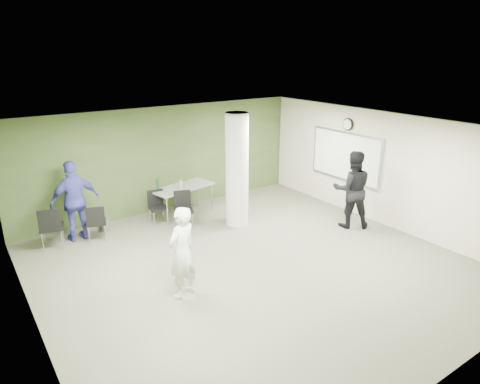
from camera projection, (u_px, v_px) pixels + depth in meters
floor at (252, 266)px, 8.73m from camera, size 8.00×8.00×0.00m
ceiling at (253, 130)px, 7.83m from camera, size 8.00×8.00×0.00m
wall_back at (164, 159)px, 11.39m from camera, size 8.00×2.80×0.02m
wall_left at (28, 256)px, 6.12m from camera, size 0.02×8.00×2.80m
wall_right_cream at (384, 170)px, 10.43m from camera, size 0.02×8.00×2.80m
column at (237, 170)px, 10.37m from camera, size 0.56×0.56×2.80m
whiteboard at (345, 156)px, 11.29m from camera, size 0.05×2.30×1.30m
wall_clock at (348, 124)px, 11.02m from camera, size 0.06×0.32×0.32m
folding_table at (182, 188)px, 11.16m from camera, size 1.77×1.05×1.04m
wastebasket at (105, 225)px, 10.38m from camera, size 0.26×0.26×0.30m
chair_back_left at (51, 225)px, 9.31m from camera, size 0.59×0.59×0.96m
chair_back_right at (96, 220)px, 9.71m from camera, size 0.54×0.54×0.86m
chair_table_left at (157, 204)px, 10.73m from camera, size 0.46×0.46×0.85m
chair_table_right at (183, 206)px, 10.56m from camera, size 0.56×0.56×0.88m
woman_white at (182, 253)px, 7.43m from camera, size 0.72×0.59×1.69m
man_black at (352, 189)px, 10.38m from camera, size 1.18×1.14×1.92m
man_blue at (75, 201)px, 9.66m from camera, size 1.13×0.54×1.88m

